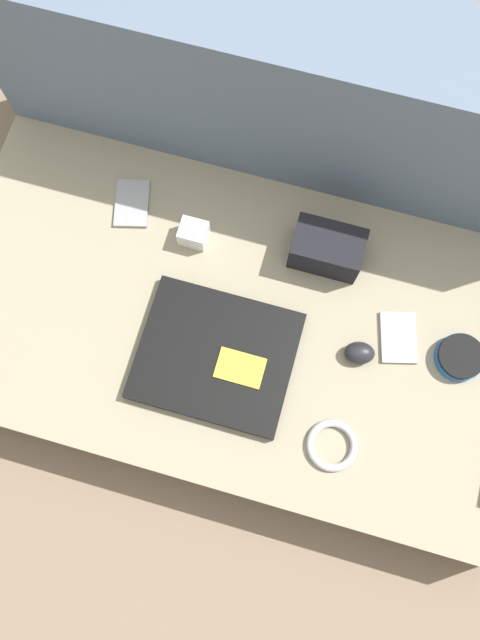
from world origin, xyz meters
The scene contains 11 objects.
ground_plane centered at (0.00, 0.00, 0.00)m, with size 8.00×8.00×0.00m, color #7A6651.
couch_seat centered at (0.00, 0.00, 0.08)m, with size 1.18×0.63×0.16m.
couch_backrest centered at (0.00, 0.42, 0.26)m, with size 1.18×0.20×0.52m.
laptop centered at (-0.02, -0.08, 0.17)m, with size 0.29×0.25×0.03m.
computer_mouse centered at (0.24, 0.00, 0.17)m, with size 0.07×0.05×0.03m.
speaker_puck centered at (0.42, 0.05, 0.17)m, with size 0.09×0.09×0.03m.
phone_silver centered at (0.31, 0.05, 0.16)m, with size 0.09×0.12×0.01m.
phone_black centered at (-0.28, 0.18, 0.16)m, with size 0.09×0.12×0.01m.
camera_pouch centered at (0.13, 0.18, 0.20)m, with size 0.14×0.09×0.08m.
charger_brick centered at (-0.14, 0.15, 0.18)m, with size 0.05×0.05×0.05m.
cable_coil centered at (0.23, -0.18, 0.16)m, with size 0.10×0.10×0.01m.
Camera 1 is at (0.09, -0.30, 1.34)m, focal length 35.00 mm.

